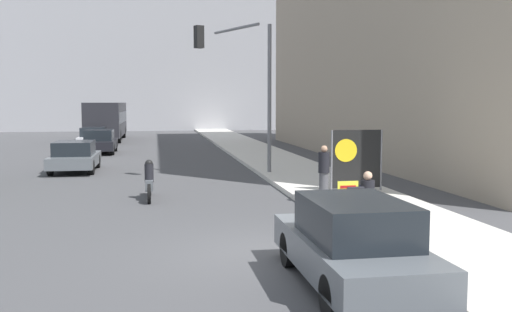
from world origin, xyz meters
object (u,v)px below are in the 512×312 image
parked_car_curbside (352,244)px  car_on_road_midblock (100,142)px  car_on_road_distant (94,137)px  car_on_road_nearest (75,156)px  seated_protester (368,195)px  city_bus_on_road (107,119)px  traffic_light_pole (245,72)px  motorcycle_on_road (149,182)px  jogger_on_sidewalk (324,172)px  protest_banner (356,159)px

parked_car_curbside → car_on_road_midblock: size_ratio=1.03×
parked_car_curbside → car_on_road_distant: bearing=103.0°
car_on_road_nearest → car_on_road_midblock: 9.23m
car_on_road_distant → parked_car_curbside: bearing=-77.0°
seated_protester → city_bus_on_road: (-8.95, 34.57, 0.95)m
parked_car_curbside → car_on_road_nearest: size_ratio=1.02×
traffic_light_pole → parked_car_curbside: size_ratio=1.43×
parked_car_curbside → car_on_road_distant: parked_car_curbside is taller
car_on_road_midblock → city_bus_on_road: 12.25m
motorcycle_on_road → traffic_light_pole: bearing=50.4°
jogger_on_sidewalk → traffic_light_pole: (-1.41, 6.33, 3.31)m
jogger_on_sidewalk → car_on_road_nearest: bearing=-31.5°
traffic_light_pole → protest_banner: bearing=-60.2°
car_on_road_midblock → city_bus_on_road: (-0.55, 12.19, 1.05)m
city_bus_on_road → car_on_road_midblock: bearing=-87.4°
jogger_on_sidewalk → car_on_road_distant: 25.86m
seated_protester → city_bus_on_road: 35.73m
city_bus_on_road → motorcycle_on_road: bearing=-82.9°
jogger_on_sidewalk → traffic_light_pole: traffic_light_pole is taller
jogger_on_sidewalk → protest_banner: size_ratio=0.80×
jogger_on_sidewalk → car_on_road_nearest: jogger_on_sidewalk is taller
jogger_on_sidewalk → car_on_road_distant: bearing=-51.8°
parked_car_curbside → motorcycle_on_road: bearing=109.9°
parked_car_curbside → car_on_road_midblock: (-6.50, 26.61, -0.02)m
traffic_light_pole → city_bus_on_road: (-7.46, 24.83, -2.52)m
traffic_light_pole → seated_protester: bearing=-81.3°
protest_banner → motorcycle_on_road: size_ratio=0.92×
seated_protester → parked_car_curbside: size_ratio=0.29×
car_on_road_nearest → car_on_road_midblock: bearing=88.7°
city_bus_on_road → traffic_light_pole: bearing=-73.3°
car_on_road_midblock → car_on_road_distant: size_ratio=0.88×
traffic_light_pole → car_on_road_distant: 19.79m
seated_protester → car_on_road_nearest: (-8.61, 13.16, -0.14)m
jogger_on_sidewalk → parked_car_curbside: (-1.81, -7.64, -0.24)m
jogger_on_sidewalk → protest_banner: (1.48, 1.28, 0.24)m
protest_banner → parked_car_curbside: 9.52m
parked_car_curbside → car_on_road_nearest: parked_car_curbside is taller
jogger_on_sidewalk → traffic_light_pole: size_ratio=0.26×
car_on_road_nearest → car_on_road_distant: car_on_road_distant is taller
car_on_road_midblock → traffic_light_pole: bearing=-61.3°
jogger_on_sidewalk → protest_banner: 1.97m
car_on_road_distant → motorcycle_on_road: (3.99, -22.43, -0.15)m
parked_car_curbside → car_on_road_nearest: 18.64m
traffic_light_pole → motorcycle_on_road: traffic_light_pole is taller
traffic_light_pole → car_on_road_midblock: bearing=118.7°
city_bus_on_road → motorcycle_on_road: 29.68m
jogger_on_sidewalk → car_on_road_nearest: 12.96m
seated_protester → traffic_light_pole: traffic_light_pole is taller
seated_protester → motorcycle_on_road: size_ratio=0.56×
protest_banner → car_on_road_distant: (-10.67, 22.89, -0.53)m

